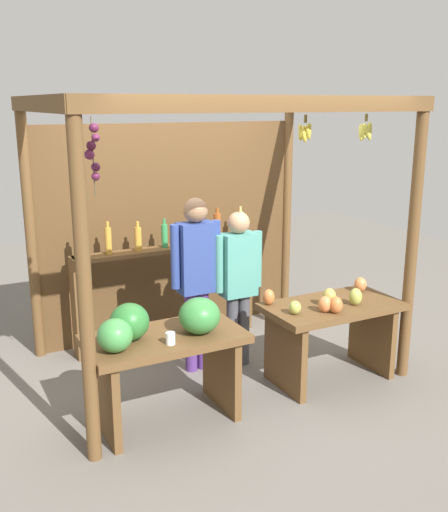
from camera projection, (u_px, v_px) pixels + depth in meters
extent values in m
plane|color=slate|center=(214.00, 364.00, 5.59)|extent=(12.00, 12.00, 0.00)
cylinder|color=brown|center=(84.00, 290.00, 3.80)|extent=(0.10, 0.10, 2.46)
cylinder|color=brown|center=(412.00, 243.00, 5.07)|extent=(0.10, 0.10, 2.46)
cylinder|color=brown|center=(30.00, 233.00, 5.48)|extent=(0.10, 0.10, 2.46)
cylinder|color=brown|center=(287.00, 208.00, 6.76)|extent=(0.10, 0.10, 2.46)
cube|color=brown|center=(275.00, 104.00, 4.14)|extent=(2.95, 0.12, 0.12)
cube|color=brown|center=(41.00, 104.00, 4.35)|extent=(0.12, 2.06, 0.12)
cube|color=brown|center=(347.00, 103.00, 5.62)|extent=(0.12, 2.06, 0.12)
cube|color=#52381E|center=(171.00, 230.00, 6.17)|extent=(2.85, 0.04, 2.21)
cylinder|color=brown|center=(306.00, 119.00, 4.44)|extent=(0.02, 0.02, 0.06)
ellipsoid|color=gold|center=(309.00, 130.00, 4.48)|extent=(0.04, 0.06, 0.12)
ellipsoid|color=gold|center=(306.00, 132.00, 4.49)|extent=(0.05, 0.05, 0.12)
ellipsoid|color=gold|center=(302.00, 133.00, 4.50)|extent=(0.06, 0.04, 0.12)
ellipsoid|color=gold|center=(301.00, 134.00, 4.48)|extent=(0.06, 0.06, 0.12)
ellipsoid|color=gold|center=(301.00, 131.00, 4.45)|extent=(0.04, 0.08, 0.12)
ellipsoid|color=gold|center=(304.00, 135.00, 4.44)|extent=(0.06, 0.06, 0.12)
ellipsoid|color=gold|center=(308.00, 132.00, 4.43)|extent=(0.07, 0.04, 0.12)
ellipsoid|color=gold|center=(309.00, 130.00, 4.45)|extent=(0.05, 0.05, 0.12)
cylinder|color=brown|center=(366.00, 118.00, 4.78)|extent=(0.02, 0.02, 0.06)
ellipsoid|color=#D1CC4C|center=(368.00, 130.00, 4.81)|extent=(0.04, 0.05, 0.13)
ellipsoid|color=#D1CC4C|center=(366.00, 132.00, 4.84)|extent=(0.07, 0.07, 0.14)
ellipsoid|color=#D1CC4C|center=(362.00, 130.00, 4.84)|extent=(0.09, 0.04, 0.13)
ellipsoid|color=#D1CC4C|center=(362.00, 134.00, 4.82)|extent=(0.08, 0.07, 0.14)
ellipsoid|color=#D1CC4C|center=(361.00, 133.00, 4.80)|extent=(0.05, 0.07, 0.13)
ellipsoid|color=#D1CC4C|center=(363.00, 131.00, 4.79)|extent=(0.05, 0.08, 0.13)
ellipsoid|color=#D1CC4C|center=(367.00, 131.00, 4.76)|extent=(0.07, 0.05, 0.14)
ellipsoid|color=#D1CC4C|center=(369.00, 133.00, 4.78)|extent=(0.07, 0.04, 0.13)
ellipsoid|color=#D1CC4C|center=(370.00, 129.00, 4.79)|extent=(0.07, 0.06, 0.14)
cylinder|color=#4C422D|center=(93.00, 157.00, 4.08)|extent=(0.01, 0.01, 0.55)
sphere|color=#511938|center=(94.00, 128.00, 4.04)|extent=(0.07, 0.07, 0.07)
sphere|color=#601E42|center=(96.00, 138.00, 4.03)|extent=(0.06, 0.06, 0.06)
sphere|color=#47142D|center=(91.00, 146.00, 4.04)|extent=(0.07, 0.07, 0.07)
sphere|color=#601E42|center=(89.00, 155.00, 4.05)|extent=(0.07, 0.07, 0.07)
sphere|color=#511938|center=(96.00, 167.00, 4.11)|extent=(0.06, 0.06, 0.06)
sphere|color=#511938|center=(96.00, 177.00, 4.10)|extent=(0.06, 0.06, 0.06)
cube|color=brown|center=(165.00, 339.00, 4.44)|extent=(1.20, 0.64, 0.06)
cube|color=brown|center=(105.00, 395.00, 4.31)|extent=(0.06, 0.58, 0.65)
cube|color=brown|center=(221.00, 369.00, 4.74)|extent=(0.06, 0.58, 0.65)
ellipsoid|color=#2D7533|center=(130.00, 322.00, 4.31)|extent=(0.33, 0.33, 0.28)
ellipsoid|color=#429347|center=(115.00, 335.00, 4.11)|extent=(0.26, 0.26, 0.24)
ellipsoid|color=#38843D|center=(199.00, 316.00, 4.44)|extent=(0.33, 0.33, 0.28)
cylinder|color=white|center=(170.00, 338.00, 4.25)|extent=(0.07, 0.07, 0.09)
cube|color=brown|center=(332.00, 307.00, 5.13)|extent=(1.20, 0.64, 0.06)
cube|color=brown|center=(285.00, 355.00, 5.01)|extent=(0.06, 0.58, 0.65)
cube|color=brown|center=(372.00, 335.00, 5.44)|extent=(0.06, 0.58, 0.65)
ellipsoid|color=#B79E47|center=(329.00, 297.00, 5.04)|extent=(0.17, 0.17, 0.16)
ellipsoid|color=#CC7038|center=(269.00, 297.00, 5.08)|extent=(0.12, 0.12, 0.14)
ellipsoid|color=#E07F47|center=(325.00, 304.00, 4.90)|extent=(0.16, 0.16, 0.14)
ellipsoid|color=#A8B24C|center=(295.00, 307.00, 4.85)|extent=(0.14, 0.14, 0.11)
ellipsoid|color=#A8B24C|center=(356.00, 297.00, 5.07)|extent=(0.15, 0.15, 0.15)
ellipsoid|color=#E07F47|center=(360.00, 284.00, 5.44)|extent=(0.16, 0.16, 0.13)
ellipsoid|color=#CC7038|center=(336.00, 305.00, 4.88)|extent=(0.16, 0.16, 0.14)
cube|color=brown|center=(76.00, 309.00, 5.60)|extent=(0.05, 0.20, 1.00)
cube|color=brown|center=(245.00, 283.00, 6.43)|extent=(0.05, 0.20, 1.00)
cube|color=brown|center=(165.00, 249.00, 5.89)|extent=(1.85, 0.22, 0.04)
cylinder|color=#338C4C|center=(79.00, 245.00, 5.47)|extent=(0.07, 0.07, 0.24)
cylinder|color=#338C4C|center=(78.00, 229.00, 5.43)|extent=(0.03, 0.03, 0.06)
cylinder|color=gold|center=(108.00, 241.00, 5.60)|extent=(0.06, 0.06, 0.26)
cylinder|color=gold|center=(108.00, 225.00, 5.56)|extent=(0.03, 0.03, 0.06)
cylinder|color=gold|center=(138.00, 239.00, 5.73)|extent=(0.07, 0.07, 0.23)
cylinder|color=gold|center=(138.00, 224.00, 5.70)|extent=(0.03, 0.03, 0.06)
cylinder|color=#338C4C|center=(165.00, 236.00, 5.85)|extent=(0.06, 0.06, 0.23)
cylinder|color=#338C4C|center=(164.00, 222.00, 5.82)|extent=(0.03, 0.03, 0.06)
cylinder|color=gold|center=(191.00, 233.00, 5.98)|extent=(0.07, 0.07, 0.24)
cylinder|color=gold|center=(190.00, 219.00, 5.94)|extent=(0.03, 0.03, 0.06)
cylinder|color=#994C1E|center=(217.00, 228.00, 6.11)|extent=(0.08, 0.08, 0.29)
cylinder|color=#994C1E|center=(217.00, 211.00, 6.07)|extent=(0.03, 0.03, 0.06)
cylinder|color=#D8B266|center=(240.00, 225.00, 6.23)|extent=(0.06, 0.06, 0.29)
cylinder|color=#D8B266|center=(240.00, 209.00, 6.19)|extent=(0.03, 0.03, 0.06)
cylinder|color=#522F79|center=(191.00, 332.00, 5.37)|extent=(0.11, 0.11, 0.75)
cylinder|color=#522F79|center=(203.00, 330.00, 5.42)|extent=(0.11, 0.11, 0.75)
cube|color=#2D428C|center=(196.00, 258.00, 5.22)|extent=(0.32, 0.19, 0.64)
cylinder|color=#2D428C|center=(175.00, 257.00, 5.12)|extent=(0.08, 0.08, 0.57)
cylinder|color=#2D428C|center=(216.00, 252.00, 5.30)|extent=(0.08, 0.08, 0.57)
sphere|color=#997051|center=(195.00, 210.00, 5.11)|extent=(0.22, 0.22, 0.22)
cylinder|color=#44454C|center=(232.00, 331.00, 5.47)|extent=(0.11, 0.11, 0.69)
cylinder|color=#44454C|center=(244.00, 329.00, 5.53)|extent=(0.11, 0.11, 0.69)
cube|color=teal|center=(238.00, 265.00, 5.34)|extent=(0.32, 0.19, 0.58)
cylinder|color=teal|center=(219.00, 264.00, 5.24)|extent=(0.08, 0.08, 0.52)
cylinder|color=teal|center=(257.00, 259.00, 5.42)|extent=(0.08, 0.08, 0.52)
sphere|color=tan|center=(239.00, 222.00, 5.24)|extent=(0.20, 0.20, 0.20)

